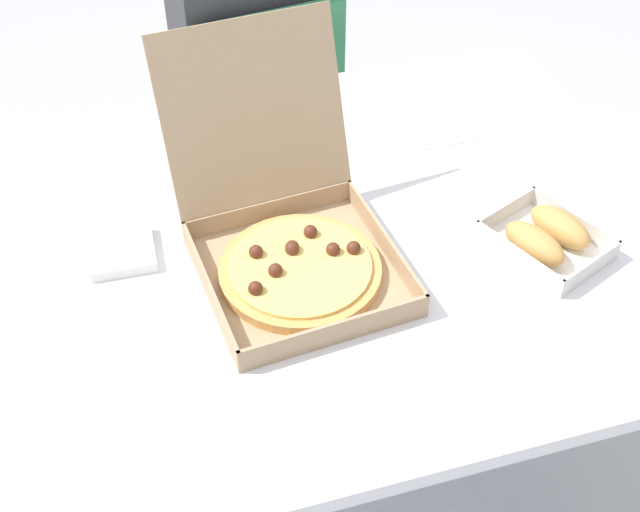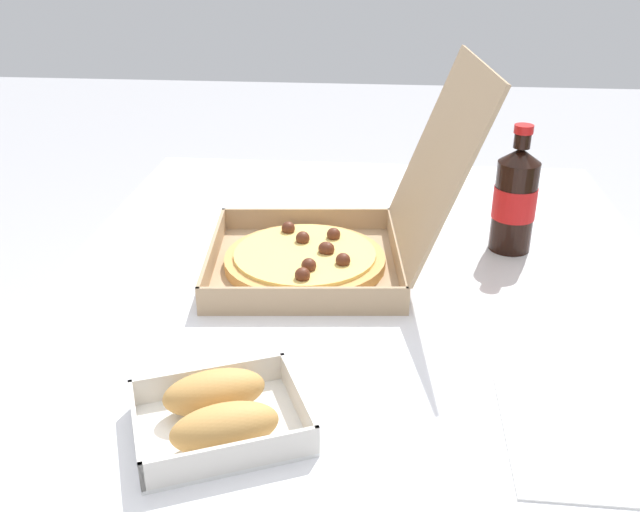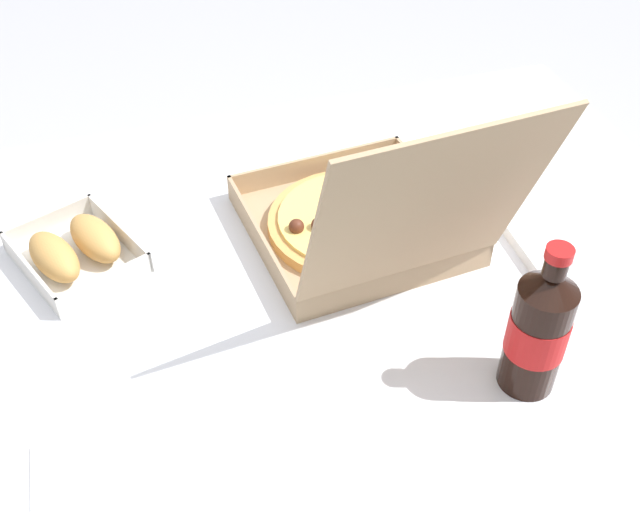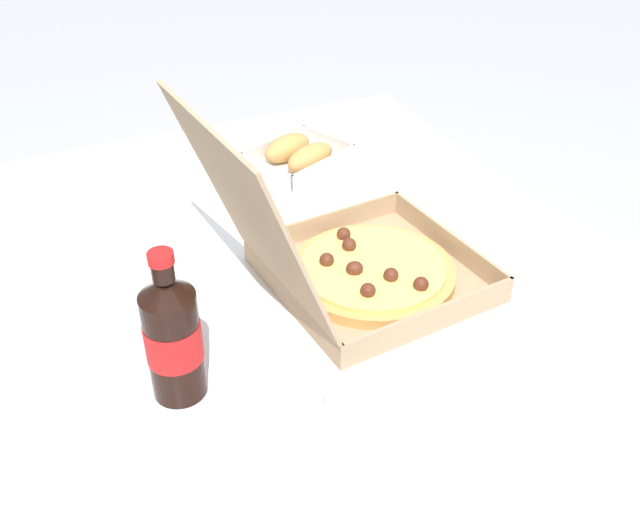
% 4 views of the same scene
% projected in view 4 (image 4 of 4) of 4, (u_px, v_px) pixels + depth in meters
% --- Properties ---
extents(dining_table, '(1.27, 1.00, 0.73)m').
position_uv_depth(dining_table, '(306.00, 308.00, 1.22)').
color(dining_table, white).
rests_on(dining_table, ground_plane).
extents(pizza_box_open, '(0.35, 0.45, 0.34)m').
position_uv_depth(pizza_box_open, '(353.00, 263.00, 1.12)').
color(pizza_box_open, tan).
rests_on(pizza_box_open, dining_table).
extents(bread_side_box, '(0.21, 0.23, 0.06)m').
position_uv_depth(bread_side_box, '(299.00, 155.00, 1.48)').
color(bread_side_box, white).
rests_on(bread_side_box, dining_table).
extents(cola_bottle, '(0.07, 0.07, 0.22)m').
position_uv_depth(cola_bottle, '(173.00, 337.00, 0.91)').
color(cola_bottle, black).
rests_on(cola_bottle, dining_table).
extents(paper_menu, '(0.21, 0.15, 0.00)m').
position_uv_depth(paper_menu, '(111.00, 212.00, 1.34)').
color(paper_menu, white).
rests_on(paper_menu, dining_table).
extents(napkin_pile, '(0.11, 0.11, 0.02)m').
position_uv_depth(napkin_pile, '(381.00, 417.00, 0.91)').
color(napkin_pile, white).
rests_on(napkin_pile, dining_table).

